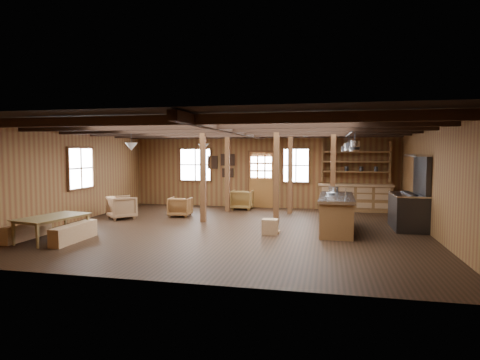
% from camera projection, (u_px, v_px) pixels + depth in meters
% --- Properties ---
extents(room, '(10.04, 9.04, 2.84)m').
position_uv_depth(room, '(235.00, 178.00, 10.74)').
color(room, black).
rests_on(room, ground).
extents(ceiling_joists, '(9.80, 8.82, 0.18)m').
position_uv_depth(ceiling_joists, '(236.00, 130.00, 10.82)').
color(ceiling_joists, black).
rests_on(ceiling_joists, ceiling).
extents(timber_posts, '(3.95, 2.35, 2.80)m').
position_uv_depth(timber_posts, '(265.00, 174.00, 12.66)').
color(timber_posts, '#4A2E15').
rests_on(timber_posts, floor).
extents(back_door, '(1.02, 0.08, 2.15)m').
position_uv_depth(back_door, '(261.00, 184.00, 15.11)').
color(back_door, brown).
rests_on(back_door, floor).
extents(window_back_left, '(1.32, 0.06, 1.32)m').
position_uv_depth(window_back_left, '(195.00, 165.00, 15.62)').
color(window_back_left, white).
rests_on(window_back_left, wall_back).
extents(window_back_right, '(1.02, 0.06, 1.32)m').
position_uv_depth(window_back_right, '(296.00, 165.00, 14.80)').
color(window_back_right, white).
rests_on(window_back_right, wall_back).
extents(window_left, '(0.14, 1.24, 1.32)m').
position_uv_depth(window_left, '(81.00, 168.00, 12.26)').
color(window_left, white).
rests_on(window_left, wall_back).
extents(notice_boards, '(1.08, 0.03, 0.90)m').
position_uv_depth(notice_boards, '(223.00, 164.00, 15.38)').
color(notice_boards, beige).
rests_on(notice_boards, wall_back).
extents(back_counter, '(2.55, 0.60, 2.45)m').
position_uv_depth(back_counter, '(355.00, 194.00, 14.17)').
color(back_counter, brown).
rests_on(back_counter, floor).
extents(pendant_lamps, '(1.86, 2.36, 0.66)m').
position_uv_depth(pendant_lamps, '(170.00, 147.00, 12.13)').
color(pendant_lamps, '#2D2D2F').
rests_on(pendant_lamps, ceiling).
extents(pot_rack, '(0.36, 3.00, 0.46)m').
position_uv_depth(pot_rack, '(350.00, 146.00, 10.39)').
color(pot_rack, '#2D2D2F').
rests_on(pot_rack, ceiling).
extents(kitchen_island, '(0.93, 2.52, 1.20)m').
position_uv_depth(kitchen_island, '(336.00, 213.00, 10.60)').
color(kitchen_island, brown).
rests_on(kitchen_island, floor).
extents(step_stool, '(0.45, 0.32, 0.39)m').
position_uv_depth(step_stool, '(270.00, 227.00, 10.19)').
color(step_stool, '#956944').
rests_on(step_stool, floor).
extents(commercial_range, '(0.84, 1.64, 2.03)m').
position_uv_depth(commercial_range, '(410.00, 205.00, 10.90)').
color(commercial_range, '#2D2D2F').
rests_on(commercial_range, floor).
extents(dining_table, '(1.21, 1.78, 0.57)m').
position_uv_depth(dining_table, '(54.00, 228.00, 9.49)').
color(dining_table, olive).
rests_on(dining_table, floor).
extents(bench_wall, '(0.28, 1.48, 0.41)m').
position_uv_depth(bench_wall, '(26.00, 231.00, 9.66)').
color(bench_wall, '#956944').
rests_on(bench_wall, floor).
extents(bench_aisle, '(0.28, 1.49, 0.41)m').
position_uv_depth(bench_aisle, '(74.00, 233.00, 9.39)').
color(bench_aisle, '#956944').
rests_on(bench_aisle, floor).
extents(armchair_a, '(0.72, 0.74, 0.63)m').
position_uv_depth(armchair_a, '(180.00, 207.00, 13.03)').
color(armchair_a, brown).
rests_on(armchair_a, floor).
extents(armchair_b, '(0.76, 0.78, 0.71)m').
position_uv_depth(armchair_b, '(242.00, 200.00, 14.64)').
color(armchair_b, brown).
rests_on(armchair_b, floor).
extents(armchair_c, '(1.10, 1.10, 0.72)m').
position_uv_depth(armchair_c, '(122.00, 207.00, 12.61)').
color(armchair_c, brown).
rests_on(armchair_c, floor).
extents(counter_pot, '(0.28, 0.28, 0.17)m').
position_uv_depth(counter_pot, '(334.00, 190.00, 11.43)').
color(counter_pot, '#B6B8BD').
rests_on(counter_pot, kitchen_island).
extents(bowl, '(0.31, 0.31, 0.06)m').
position_uv_depth(bowl, '(331.00, 193.00, 10.91)').
color(bowl, silver).
rests_on(bowl, kitchen_island).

